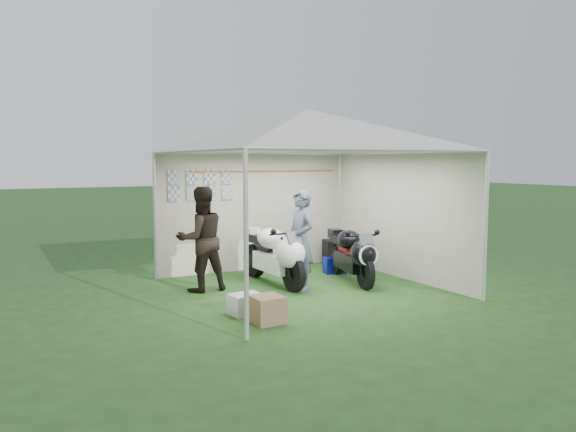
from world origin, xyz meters
The scene contains 10 objects.
ground centered at (0.00, 0.00, 0.00)m, with size 80.00×80.00×0.00m, color #1E3F18.
canopy_tent centered at (0.00, 0.03, 2.58)m, with size 5.66×5.66×3.00m.
motorcycle_white centered at (-0.31, 0.52, 0.56)m, with size 0.49×2.05×1.01m.
motorcycle_black centered at (0.98, 0.04, 0.53)m, with size 0.69×1.90×0.95m.
paddock_stand centered at (1.16, 0.90, 0.15)m, with size 0.41×0.26×0.31m, color #111DC2.
person_dark_jacket centered at (-1.59, 0.71, 0.87)m, with size 0.84×0.66×1.74m, color black.
person_blue_jacket centered at (-0.10, 0.01, 0.83)m, with size 0.61×0.40×1.67m, color slate.
equipment_box centered at (1.64, 1.53, 0.27)m, with size 0.53×0.43×0.53m, color black.
crate_0 centered at (-1.54, -0.95, 0.14)m, with size 0.43×0.34×0.29m, color #B6BABF.
crate_1 centered at (-1.46, -1.47, 0.18)m, with size 0.40×0.40×0.36m, color brown.
Camera 1 is at (-4.70, -8.02, 2.15)m, focal length 35.00 mm.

